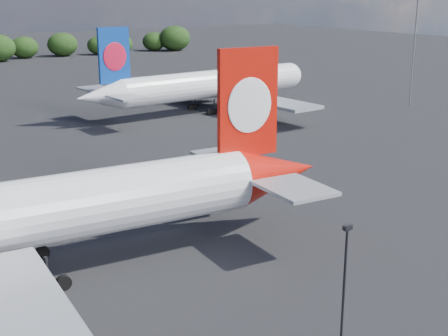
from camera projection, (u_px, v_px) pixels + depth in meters
qantas_airliner at (28, 216)px, 48.35m from camera, size 53.03×50.42×17.31m
china_southern_airliner at (206, 85)px, 115.90m from camera, size 49.79×47.37×16.24m
apron_lamp_post at (344, 284)px, 37.70m from camera, size 0.55×0.30×8.81m
floodlight_mast_near at (416, 25)px, 119.59m from camera, size 1.60×1.60×24.38m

